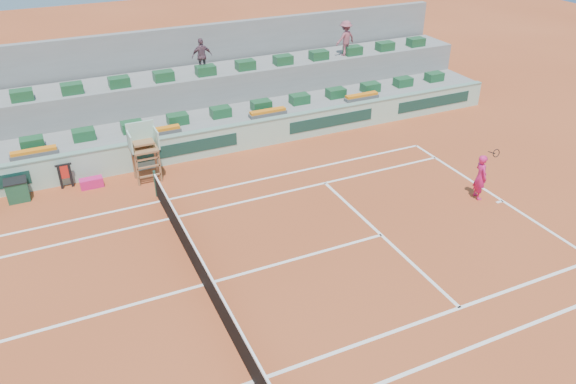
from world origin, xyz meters
The scene contains 17 objects.
ground centered at (0.00, 0.00, 0.00)m, with size 90.00×90.00×0.00m, color #A1411F.
seating_tier_lower centered at (0.00, 10.70, 0.60)m, with size 36.00×4.00×1.20m, color gray.
seating_tier_upper centered at (0.00, 12.30, 1.30)m, with size 36.00×2.40×2.60m, color gray.
stadium_back_wall centered at (0.00, 13.90, 2.20)m, with size 36.00×0.40×4.40m, color gray.
player_bag centered at (-2.18, 7.73, 0.20)m, with size 0.88×0.39×0.39m, color #DB1C6A.
spectator_mid centered at (3.95, 11.96, 3.43)m, with size 0.98×0.41×1.67m, color #6B4754.
spectator_right centered at (11.58, 11.79, 3.48)m, with size 1.14×0.66×1.77m, color #974B58.
court_lines centered at (0.00, 0.00, 0.01)m, with size 23.89×11.09×0.01m.
tennis_net centered at (0.00, 0.00, 0.53)m, with size 0.10×11.97×1.10m.
advertising_hoarding centered at (0.02, 8.50, 0.63)m, with size 36.00×0.34×1.26m.
umpire_chair centered at (0.00, 7.50, 1.54)m, with size 1.10×0.90×2.40m.
seat_row_lower centered at (0.00, 9.80, 1.42)m, with size 32.90×0.60×0.44m.
seat_row_upper centered at (0.00, 11.70, 2.82)m, with size 32.90×0.60×0.44m.
flower_planters centered at (-1.50, 9.00, 1.33)m, with size 26.80×0.36×0.28m.
drink_cooler_a centered at (-4.85, 7.88, 0.42)m, with size 0.82×0.71×0.84m.
towel_rack centered at (-3.07, 8.12, 0.60)m, with size 0.62×0.10×1.03m.
tennis_player centered at (11.17, 0.64, 0.91)m, with size 0.57×0.93×2.28m.
Camera 1 is at (-3.31, -13.24, 10.93)m, focal length 35.00 mm.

